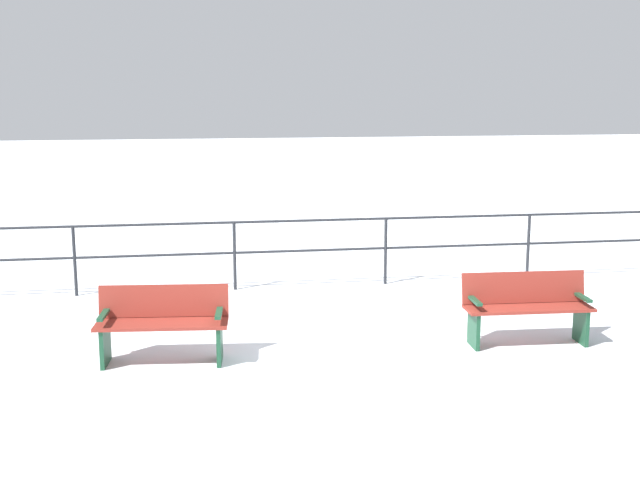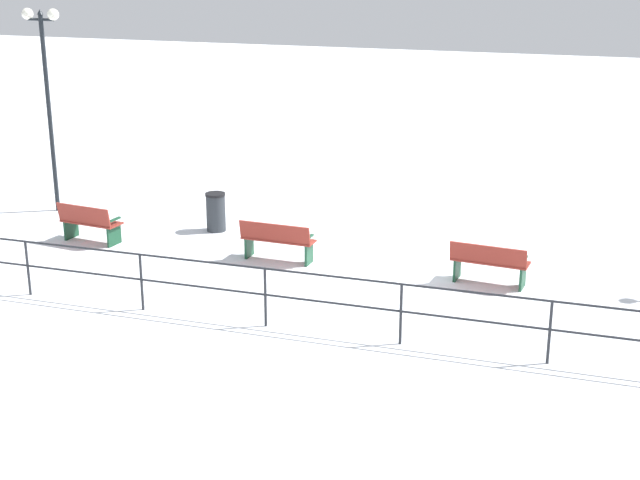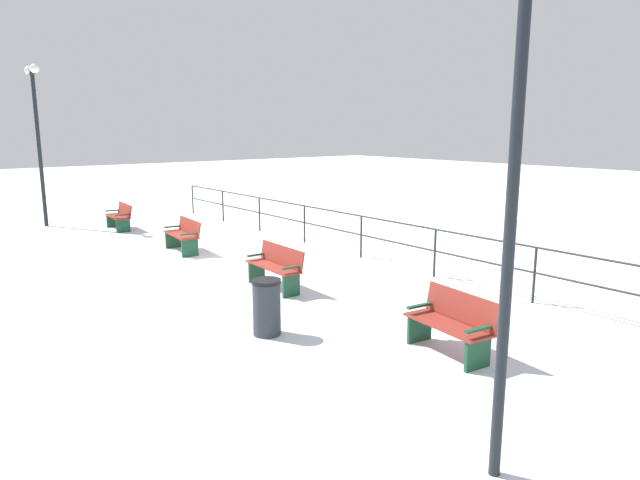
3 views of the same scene
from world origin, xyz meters
The scene contains 7 objects.
ground_plane centered at (0.00, 0.00, 0.00)m, with size 80.00×80.00×0.00m, color white.
bench_second centered at (-0.12, -2.22, 0.47)m, with size 0.68×1.56×0.88m.
bench_third centered at (-0.11, 2.23, 0.48)m, with size 0.55×1.60×0.88m.
bench_fourth centered at (-0.21, 6.70, 0.47)m, with size 0.73×1.47×0.91m.
lamppost_middle centered at (1.81, 8.89, 3.53)m, with size 0.28×0.98×4.97m.
waterfront_railing centered at (-3.40, 0.00, 0.75)m, with size 0.05×17.07×1.10m.
trash_bin centered at (1.49, 4.37, 0.46)m, with size 0.47×0.47×0.91m.
Camera 2 is at (-17.26, -4.33, 6.47)m, focal length 51.38 mm.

